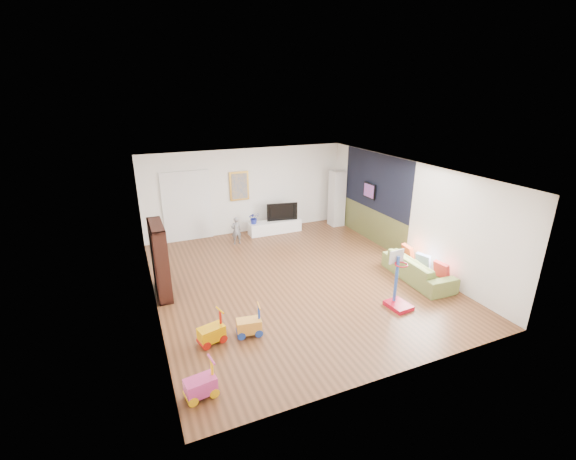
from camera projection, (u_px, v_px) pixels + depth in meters
name	position (u px, v px, depth m)	size (l,w,h in m)	color
floor	(294.00, 279.00, 9.50)	(6.50, 7.50, 0.00)	brown
ceiling	(295.00, 170.00, 8.57)	(6.50, 7.50, 0.00)	white
wall_back	(247.00, 191.00, 12.27)	(6.50, 0.00, 2.70)	white
wall_front	(396.00, 304.00, 5.80)	(6.50, 0.00, 2.70)	silver
wall_left	(149.00, 248.00, 7.83)	(0.00, 7.50, 2.70)	white
wall_right	(406.00, 211.00, 10.24)	(0.00, 7.50, 2.70)	white
navy_accent	(376.00, 182.00, 11.27)	(0.01, 3.20, 1.70)	black
olive_wainscot	(372.00, 225.00, 11.73)	(0.01, 3.20, 1.00)	brown
doorway	(187.00, 207.00, 11.64)	(1.45, 0.06, 2.10)	white
painting_back	(239.00, 186.00, 12.08)	(0.62, 0.06, 0.92)	gold
artwork_right	(369.00, 191.00, 11.52)	(0.04, 0.56, 0.46)	#7F3F8C
media_console	(275.00, 227.00, 12.52)	(1.72, 0.43, 0.40)	white
tall_cabinet	(337.00, 198.00, 13.00)	(0.44, 0.44, 1.88)	silver
bookshelf	(160.00, 260.00, 8.54)	(0.30, 1.15, 1.68)	black
sofa	(418.00, 269.00, 9.38)	(1.96, 0.77, 0.57)	olive
basketball_hoop	(401.00, 281.00, 8.03)	(0.43, 0.53, 1.27)	#AC0B20
ride_on_yellow	(211.00, 328.00, 6.98)	(0.47, 0.29, 0.63)	#D89300
ride_on_orange	(249.00, 321.00, 7.22)	(0.46, 0.29, 0.61)	gold
ride_on_pink	(200.00, 380.00, 5.74)	(0.46, 0.29, 0.62)	#CC3684
child	(236.00, 231.00, 11.52)	(0.31, 0.20, 0.85)	slate
tv	(282.00, 211.00, 12.50)	(1.00, 0.13, 0.58)	black
vase_plant	(254.00, 218.00, 12.12)	(0.34, 0.30, 0.38)	#1D289B
pillow_left	(441.00, 270.00, 8.93)	(0.10, 0.38, 0.38)	red
pillow_center	(423.00, 261.00, 9.41)	(0.10, 0.36, 0.36)	silver
pillow_right	(408.00, 253.00, 9.88)	(0.10, 0.40, 0.40)	#D44922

